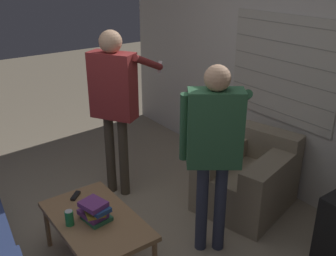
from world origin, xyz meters
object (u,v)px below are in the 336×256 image
person_left_standing (114,94)px  spare_remote (76,196)px  book_stack (95,211)px  soda_can (69,218)px  armchair_beige (248,177)px  person_right_standing (214,140)px  coffee_table (96,223)px

person_left_standing → spare_remote: size_ratio=14.33×
book_stack → soda_can: book_stack is taller
soda_can → person_left_standing: bearing=133.1°
book_stack → soda_can: 0.20m
armchair_beige → spare_remote: 1.71m
armchair_beige → person_left_standing: person_left_standing is taller
person_left_standing → soda_can: bearing=-78.1°
person_right_standing → book_stack: bearing=-166.7°
coffee_table → soda_can: 0.23m
person_left_standing → person_right_standing: bearing=-22.8°
soda_can → coffee_table: bearing=77.2°
soda_can → person_right_standing: bearing=68.1°
book_stack → spare_remote: bearing=178.8°
person_left_standing → person_right_standing: (1.26, 0.19, -0.08)m
book_stack → spare_remote: 0.40m
book_stack → soda_can: (-0.06, -0.19, -0.02)m
soda_can → spare_remote: (-0.34, 0.20, -0.05)m
person_right_standing → book_stack: person_right_standing is taller
coffee_table → spare_remote: 0.39m
armchair_beige → soda_can: bearing=71.0°
person_right_standing → spare_remote: 1.30m
person_left_standing → soda_can: size_ratio=13.83×
person_right_standing → soda_can: size_ratio=13.00×
coffee_table → soda_can: (-0.04, -0.20, 0.10)m
coffee_table → book_stack: 0.13m
person_right_standing → soda_can: person_right_standing is taller
spare_remote → book_stack: bearing=-44.9°
coffee_table → person_left_standing: (-0.87, 0.69, 0.71)m
coffee_table → book_stack: size_ratio=3.67×
coffee_table → armchair_beige: bearing=86.0°
armchair_beige → person_right_standing: bearing=95.9°
armchair_beige → coffee_table: (-0.11, -1.63, 0.08)m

